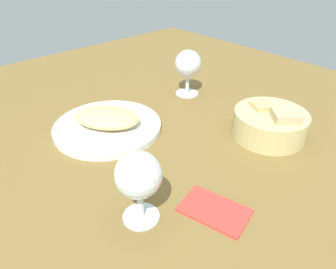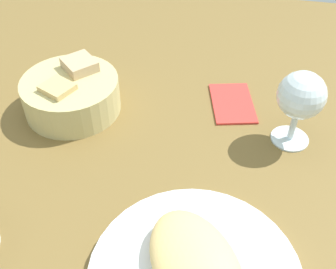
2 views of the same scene
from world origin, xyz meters
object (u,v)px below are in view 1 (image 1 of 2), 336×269
at_px(plate, 108,127).
at_px(wine_glass_near, 139,178).
at_px(wine_glass_far, 188,65).
at_px(folded_napkin, 214,209).
at_px(bread_basket, 270,124).

height_order(plate, wine_glass_near, wine_glass_near).
height_order(wine_glass_near, wine_glass_far, wine_glass_far).
relative_size(plate, folded_napkin, 2.26).
relative_size(wine_glass_near, wine_glass_far, 0.97).
height_order(wine_glass_far, folded_napkin, wine_glass_far).
height_order(plate, wine_glass_far, wine_glass_far).
bearing_deg(plate, wine_glass_far, 92.78).
xyz_separation_m(plate, wine_glass_far, (-0.01, 0.28, 0.08)).
height_order(bread_basket, wine_glass_far, wine_glass_far).
height_order(bread_basket, folded_napkin, bread_basket).
bearing_deg(wine_glass_far, folded_napkin, -39.46).
bearing_deg(bread_basket, folded_napkin, -75.47).
xyz_separation_m(wine_glass_near, folded_napkin, (0.07, 0.10, -0.08)).
relative_size(wine_glass_near, folded_napkin, 1.13).
xyz_separation_m(plate, wine_glass_near, (0.27, -0.11, 0.08)).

